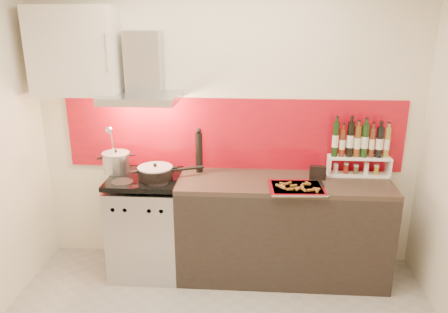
# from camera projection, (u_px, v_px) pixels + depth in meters

# --- Properties ---
(back_wall) EXTENTS (3.40, 0.02, 2.60)m
(back_wall) POSITION_uv_depth(u_px,v_px,m) (227.00, 125.00, 3.88)
(back_wall) COLOR silver
(back_wall) RESTS_ON ground
(backsplash) EXTENTS (3.00, 0.02, 0.64)m
(backsplash) POSITION_uv_depth(u_px,v_px,m) (233.00, 134.00, 3.89)
(backsplash) COLOR maroon
(backsplash) RESTS_ON back_wall
(range_stove) EXTENTS (0.60, 0.60, 0.91)m
(range_stove) POSITION_uv_depth(u_px,v_px,m) (147.00, 225.00, 3.90)
(range_stove) COLOR #B7B7BA
(range_stove) RESTS_ON ground
(counter) EXTENTS (1.80, 0.60, 0.90)m
(counter) POSITION_uv_depth(u_px,v_px,m) (282.00, 228.00, 3.83)
(counter) COLOR black
(counter) RESTS_ON ground
(range_hood) EXTENTS (0.62, 0.50, 0.61)m
(range_hood) POSITION_uv_depth(u_px,v_px,m) (143.00, 77.00, 3.64)
(range_hood) COLOR #B7B7BA
(range_hood) RESTS_ON back_wall
(upper_cabinet) EXTENTS (0.70, 0.35, 0.72)m
(upper_cabinet) POSITION_uv_depth(u_px,v_px,m) (75.00, 51.00, 3.60)
(upper_cabinet) COLOR silver
(upper_cabinet) RESTS_ON back_wall
(stock_pot) EXTENTS (0.24, 0.24, 0.21)m
(stock_pot) POSITION_uv_depth(u_px,v_px,m) (116.00, 162.00, 3.84)
(stock_pot) COLOR #B7B7BA
(stock_pot) RESTS_ON range_stove
(saute_pan) EXTENTS (0.54, 0.32, 0.14)m
(saute_pan) POSITION_uv_depth(u_px,v_px,m) (156.00, 172.00, 3.69)
(saute_pan) COLOR black
(saute_pan) RESTS_ON range_stove
(utensil_jar) EXTENTS (0.09, 0.14, 0.45)m
(utensil_jar) POSITION_uv_depth(u_px,v_px,m) (113.00, 160.00, 3.77)
(utensil_jar) COLOR silver
(utensil_jar) RESTS_ON range_stove
(pepper_mill) EXTENTS (0.06, 0.06, 0.40)m
(pepper_mill) POSITION_uv_depth(u_px,v_px,m) (199.00, 151.00, 3.83)
(pepper_mill) COLOR black
(pepper_mill) RESTS_ON counter
(step_shelf) EXTENTS (0.53, 0.14, 0.48)m
(step_shelf) POSITION_uv_depth(u_px,v_px,m) (359.00, 150.00, 3.73)
(step_shelf) COLOR white
(step_shelf) RESTS_ON counter
(caddy_box) EXTENTS (0.14, 0.06, 0.12)m
(caddy_box) POSITION_uv_depth(u_px,v_px,m) (318.00, 173.00, 3.70)
(caddy_box) COLOR black
(caddy_box) RESTS_ON counter
(baking_tray) EXTENTS (0.47, 0.37, 0.03)m
(baking_tray) POSITION_uv_depth(u_px,v_px,m) (297.00, 188.00, 3.49)
(baking_tray) COLOR silver
(baking_tray) RESTS_ON counter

